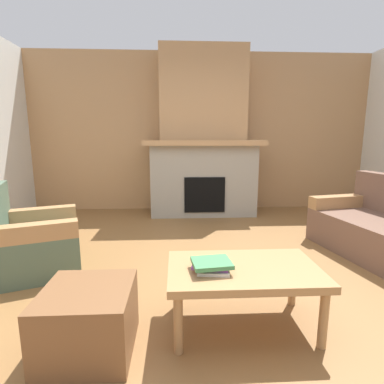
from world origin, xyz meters
TOP-DOWN VIEW (x-y plane):
  - ground at (0.00, 0.00)m, footprint 9.00×9.00m
  - wall_back_wood_panel at (0.00, 3.00)m, footprint 6.00×0.12m
  - fireplace at (0.00, 2.62)m, footprint 1.90×0.82m
  - armchair at (-1.84, 0.42)m, footprint 0.97×0.97m
  - coffee_table at (0.00, -0.52)m, footprint 1.00×0.60m
  - ottoman at (-0.97, -0.70)m, footprint 0.52×0.52m
  - book_stack_near_edge at (-0.22, -0.56)m, footprint 0.27×0.24m

SIDE VIEW (x-z plane):
  - ground at x=0.00m, z-range 0.00..0.00m
  - ottoman at x=-0.97m, z-range 0.00..0.40m
  - armchair at x=-1.84m, z-range -0.13..0.72m
  - coffee_table at x=0.00m, z-range 0.16..0.59m
  - book_stack_near_edge at x=-0.22m, z-range 0.43..0.50m
  - fireplace at x=0.00m, z-range -0.19..2.51m
  - wall_back_wood_panel at x=0.00m, z-range 0.00..2.70m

